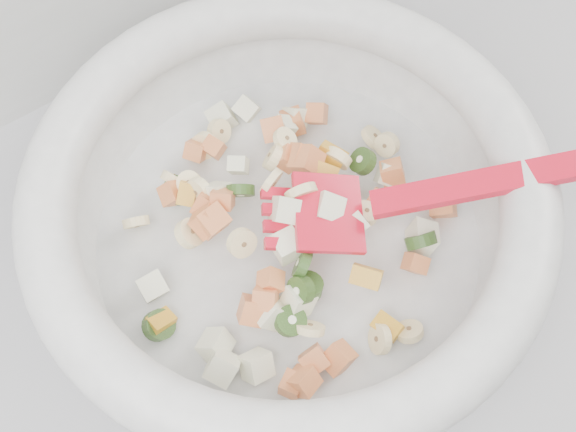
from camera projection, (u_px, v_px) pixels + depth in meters
mixing_bowl at (288, 207)px, 0.60m from camera, size 0.47×0.44×0.14m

